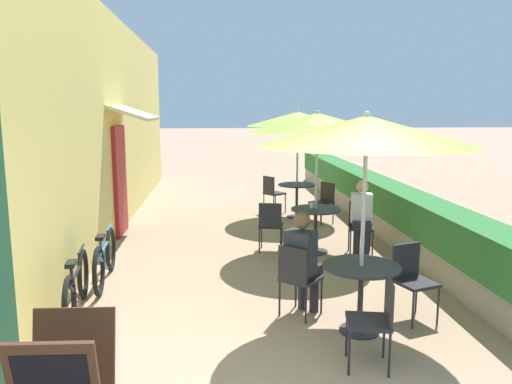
{
  "coord_description": "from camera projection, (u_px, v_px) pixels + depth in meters",
  "views": [
    {
      "loc": [
        -0.54,
        -3.44,
        2.42
      ],
      "look_at": [
        0.15,
        5.03,
        1.0
      ],
      "focal_mm": 35.0,
      "sensor_mm": 36.0,
      "label": 1
    }
  ],
  "objects": [
    {
      "name": "patio_umbrella_mid",
      "position": [
        318.0,
        123.0,
        8.16
      ],
      "size": [
        2.25,
        2.25,
        2.4
      ],
      "color": "#B7B7BC",
      "rests_on": "ground_plane"
    },
    {
      "name": "cafe_chair_near_back",
      "position": [
        298.0,
        275.0,
        5.79
      ],
      "size": [
        0.56,
        0.56,
        0.87
      ],
      "rotation": [
        0.0,
        0.0,
        11.85
      ],
      "color": "#232328",
      "rests_on": "ground_plane"
    },
    {
      "name": "patio_umbrella_near",
      "position": [
        366.0,
        131.0,
        5.13
      ],
      "size": [
        2.25,
        2.25,
        2.4
      ],
      "color": "#B7B7BC",
      "rests_on": "ground_plane"
    },
    {
      "name": "coffee_cup_mid",
      "position": [
        312.0,
        205.0,
        8.45
      ],
      "size": [
        0.07,
        0.07,
        0.09
      ],
      "color": "white",
      "rests_on": "patio_table_mid"
    },
    {
      "name": "cafe_chair_mid_left",
      "position": [
        361.0,
        223.0,
        8.43
      ],
      "size": [
        0.47,
        0.47,
        0.87
      ],
      "rotation": [
        0.0,
        0.0,
        9.23
      ],
      "color": "#232328",
      "rests_on": "ground_plane"
    },
    {
      "name": "patio_table_far",
      "position": [
        297.0,
        193.0,
        11.15
      ],
      "size": [
        0.84,
        0.84,
        0.76
      ],
      "color": "#28282D",
      "rests_on": "ground_plane"
    },
    {
      "name": "patio_table_mid",
      "position": [
        316.0,
        220.0,
        8.43
      ],
      "size": [
        0.84,
        0.84,
        0.76
      ],
      "color": "#28282D",
      "rests_on": "ground_plane"
    },
    {
      "name": "menu_board",
      "position": [
        65.0,
        381.0,
        3.67
      ],
      "size": [
        0.66,
        0.65,
        0.9
      ],
      "rotation": [
        0.0,
        0.0,
        -0.04
      ],
      "color": "#422819",
      "rests_on": "ground_plane"
    },
    {
      "name": "cafe_chair_mid_right",
      "position": [
        271.0,
        223.0,
        8.45
      ],
      "size": [
        0.47,
        0.47,
        0.87
      ],
      "rotation": [
        0.0,
        0.0,
        12.38
      ],
      "color": "#232328",
      "rests_on": "ground_plane"
    },
    {
      "name": "bicycle_leaning",
      "position": [
        77.0,
        287.0,
        5.89
      ],
      "size": [
        0.25,
        1.69,
        0.74
      ],
      "rotation": [
        0.0,
        0.0,
        0.11
      ],
      "color": "black",
      "rests_on": "ground_plane"
    },
    {
      "name": "patio_umbrella_far",
      "position": [
        298.0,
        119.0,
        10.88
      ],
      "size": [
        2.25,
        2.25,
        2.4
      ],
      "color": "#B7B7BC",
      "rests_on": "ground_plane"
    },
    {
      "name": "cafe_chair_far_right",
      "position": [
        324.0,
        199.0,
        10.62
      ],
      "size": [
        0.56,
        0.56,
        0.87
      ],
      "rotation": [
        0.0,
        0.0,
        8.45
      ],
      "color": "#232328",
      "rests_on": "ground_plane"
    },
    {
      "name": "bicycle_second",
      "position": [
        105.0,
        259.0,
        6.99
      ],
      "size": [
        0.15,
        1.71,
        0.75
      ],
      "rotation": [
        0.0,
        0.0,
        0.05
      ],
      "color": "black",
      "rests_on": "ground_plane"
    },
    {
      "name": "planter_hedge",
      "position": [
        369.0,
        197.0,
        10.74
      ],
      "size": [
        0.6,
        12.98,
        1.01
      ],
      "color": "gray",
      "rests_on": "ground_plane"
    },
    {
      "name": "cafe_chair_far_left",
      "position": [
        272.0,
        191.0,
        11.7
      ],
      "size": [
        0.56,
        0.56,
        0.87
      ],
      "rotation": [
        0.0,
        0.0,
        5.31
      ],
      "color": "#232328",
      "rests_on": "ground_plane"
    },
    {
      "name": "patio_table_near",
      "position": [
        361.0,
        282.0,
        5.4
      ],
      "size": [
        0.84,
        0.84,
        0.76
      ],
      "color": "#28282D",
      "rests_on": "ground_plane"
    },
    {
      "name": "seated_patron_mid_left",
      "position": [
        362.0,
        214.0,
        8.3
      ],
      "size": [
        0.39,
        0.45,
        1.25
      ],
      "rotation": [
        0.0,
        0.0,
        9.23
      ],
      "color": "#23232D",
      "rests_on": "ground_plane"
    },
    {
      "name": "seated_patron_near_back",
      "position": [
        303.0,
        258.0,
        5.85
      ],
      "size": [
        0.5,
        0.51,
        1.25
      ],
      "rotation": [
        0.0,
        0.0,
        11.85
      ],
      "color": "#23232D",
      "rests_on": "ground_plane"
    },
    {
      "name": "cafe_chair_near_right",
      "position": [
        411.0,
        275.0,
        5.77
      ],
      "size": [
        0.51,
        0.51,
        0.87
      ],
      "rotation": [
        0.0,
        0.0,
        9.75
      ],
      "color": "#232328",
      "rests_on": "ground_plane"
    },
    {
      "name": "cafe_facade_wall",
      "position": [
        115.0,
        125.0,
        10.02
      ],
      "size": [
        0.98,
        13.98,
        4.2
      ],
      "color": "#E0CC6B",
      "rests_on": "ground_plane"
    },
    {
      "name": "cafe_chair_near_left",
      "position": [
        377.0,
        315.0,
        4.65
      ],
      "size": [
        0.47,
        0.47,
        0.87
      ],
      "rotation": [
        0.0,
        0.0,
        7.66
      ],
      "color": "#232328",
      "rests_on": "ground_plane"
    }
  ]
}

